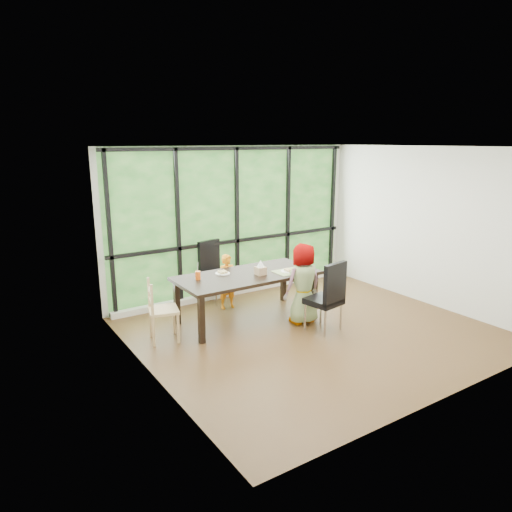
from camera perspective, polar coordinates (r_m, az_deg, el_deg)
name	(u,v)px	position (r m, az deg, el deg)	size (l,w,h in m)	color
ground	(312,331)	(7.17, 6.88, -9.09)	(5.00, 5.00, 0.00)	black
back_wall	(235,221)	(8.56, -2.53, 4.24)	(5.00, 5.00, 0.00)	silver
foliage_backdrop	(236,222)	(8.55, -2.46, 4.22)	(4.80, 0.02, 2.65)	#1B461B
window_mullions	(237,222)	(8.51, -2.33, 4.18)	(4.80, 0.06, 2.65)	black
window_sill	(239,291)	(8.79, -2.11, -4.23)	(4.80, 0.12, 0.10)	silver
dining_table	(247,297)	(7.45, -1.07, -4.99)	(2.24, 1.04, 0.75)	black
chair_window_leather	(217,272)	(8.25, -4.82, -1.94)	(0.46, 0.46, 1.08)	black
chair_interior_leather	(324,296)	(7.05, 8.24, -4.83)	(0.46, 0.46, 1.08)	black
chair_end_beech	(163,310)	(6.80, -11.20, -6.48)	(0.42, 0.40, 0.90)	tan
child_toddler	(228,281)	(7.94, -3.47, -3.11)	(0.34, 0.22, 0.94)	orange
child_older	(304,284)	(7.28, 5.81, -3.37)	(0.62, 0.40, 1.27)	slate
placemat	(290,271)	(7.49, 4.11, -1.89)	(0.49, 0.36, 0.01)	tan
plate_far	(223,273)	(7.37, -4.08, -2.13)	(0.23, 0.23, 0.01)	white
plate_near	(288,271)	(7.48, 3.92, -1.89)	(0.23, 0.23, 0.01)	white
orange_cup	(198,275)	(7.10, -7.09, -2.35)	(0.08, 0.08, 0.13)	#F05C15
green_cup	(304,266)	(7.62, 5.82, -1.18)	(0.08, 0.08, 0.13)	green
white_mug	(298,262)	(7.97, 5.15, -0.69)	(0.07, 0.07, 0.07)	white
tissue_box	(261,271)	(7.29, 0.56, -1.81)	(0.15, 0.15, 0.13)	tan
crepe_rolls_far	(223,272)	(7.36, -4.08, -1.94)	(0.15, 0.12, 0.04)	tan
crepe_rolls_near	(288,270)	(7.47, 3.92, -1.70)	(0.10, 0.12, 0.04)	tan
straw_white	(198,269)	(7.07, -7.12, -1.54)	(0.01, 0.01, 0.20)	white
straw_pink	(304,259)	(7.59, 5.84, -0.42)	(0.01, 0.01, 0.20)	pink
tissue	(261,263)	(7.26, 0.56, -0.91)	(0.12, 0.12, 0.11)	white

